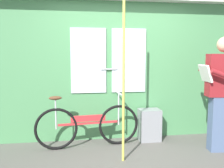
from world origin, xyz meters
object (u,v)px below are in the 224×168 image
Objects in this scene: bicycle_near_door at (88,125)px; trash_bin_by_wall at (149,125)px; handrail_pole at (124,77)px; passenger_reading_newspaper at (222,92)px.

trash_bin_by_wall is (1.08, 0.16, -0.09)m from bicycle_near_door.
trash_bin_by_wall is at bearing 3.37° from bicycle_near_door.
handrail_pole is (-0.61, -0.75, 0.92)m from trash_bin_by_wall.
bicycle_near_door is 0.96× the size of passenger_reading_newspaper.
handrail_pole is (-1.56, -0.14, 0.27)m from passenger_reading_newspaper.
handrail_pole reaches higher than passenger_reading_newspaper.
passenger_reading_newspaper is at bearing -17.53° from bicycle_near_door.
bicycle_near_door is 2.15m from passenger_reading_newspaper.
passenger_reading_newspaper reaches higher than bicycle_near_door.
handrail_pole reaches higher than bicycle_near_door.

